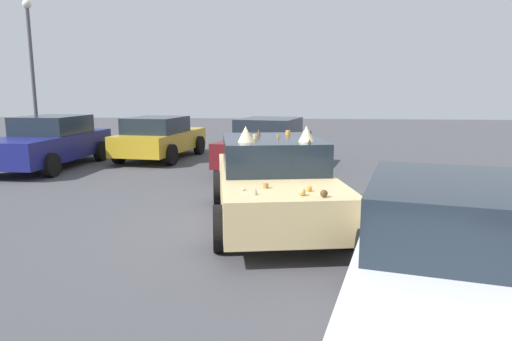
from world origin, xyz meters
The scene contains 7 objects.
ground_plane centered at (0.00, 0.00, 0.00)m, with size 60.00×60.00×0.00m, color #47474C.
art_car_decorated centered at (0.08, 0.01, 0.73)m, with size 4.62×2.64×1.68m.
parked_sedan_row_back_far centered at (7.03, 4.17, 0.72)m, with size 4.28×2.35×1.41m.
parked_sedan_far_right centered at (-3.89, -1.80, 0.73)m, with size 4.63×2.76×1.47m.
parked_sedan_near_left centered at (5.56, 0.47, 0.73)m, with size 4.86×2.68×1.45m.
parked_sedan_behind_right centered at (5.10, 6.90, 0.75)m, with size 4.63×2.08×1.51m.
lot_lamp_post centered at (7.09, 8.49, 3.07)m, with size 0.28×0.28×5.17m.
Camera 1 is at (-7.49, -0.41, 2.23)m, focal length 31.52 mm.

